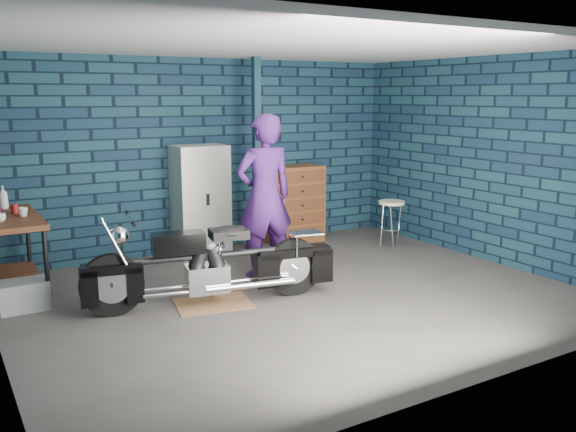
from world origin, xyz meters
name	(u,v)px	position (x,y,z in m)	size (l,w,h in m)	color
ground	(296,296)	(0.00, 0.00, 0.00)	(6.00, 6.00, 0.00)	#474442
room_walls	(271,121)	(0.00, 0.55, 1.90)	(6.02, 5.01, 2.71)	#102437
support_post	(257,157)	(0.55, 1.95, 1.35)	(0.10, 0.10, 2.70)	#112B37
workbench	(13,257)	(-2.68, 1.60, 0.46)	(0.60, 1.40, 0.91)	brown
drip_mat	(213,303)	(-0.90, 0.24, 0.00)	(0.79, 0.59, 0.01)	brown
motorcycle	(212,258)	(-0.90, 0.24, 0.51)	(2.29, 0.62, 1.01)	black
person	(265,196)	(0.09, 0.89, 0.99)	(0.72, 0.48, 1.98)	#411B67
storage_bin	(23,295)	(-2.66, 1.10, 0.15)	(0.49, 0.35, 0.30)	gray
locker	(201,201)	(-0.19, 2.23, 0.76)	(0.71, 0.51, 1.53)	beige
tool_chest	(294,204)	(1.32, 2.23, 0.58)	(0.87, 0.48, 1.15)	brown
shop_stool	(391,224)	(2.36, 1.20, 0.34)	(0.38, 0.38, 0.69)	beige
cup_a	(0,218)	(-2.80, 1.29, 0.96)	(0.12, 0.12, 0.09)	beige
cup_b	(23,212)	(-2.55, 1.49, 0.96)	(0.10, 0.10, 0.10)	beige
mug_red	(15,209)	(-2.60, 1.74, 0.96)	(0.07, 0.07, 0.10)	#A41915
bottle	(3,197)	(-2.67, 2.09, 1.04)	(0.10, 0.10, 0.27)	gray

